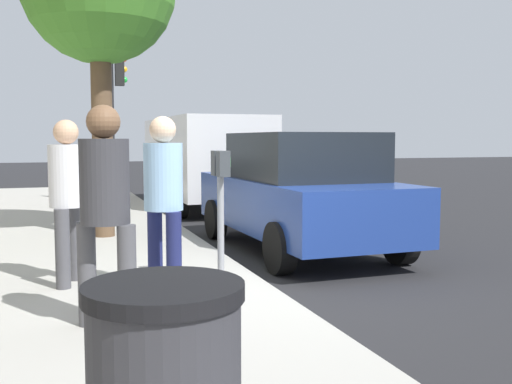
{
  "coord_description": "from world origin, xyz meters",
  "views": [
    {
      "loc": [
        -6.08,
        2.15,
        1.68
      ],
      "look_at": [
        0.42,
        -0.08,
        1.07
      ],
      "focal_mm": 41.91,
      "sensor_mm": 36.0,
      "label": 1
    }
  ],
  "objects_px": {
    "parking_officer": "(67,189)",
    "traffic_signal": "(116,101)",
    "pedestrian_at_meter": "(163,190)",
    "pedestrian_bystander": "(105,197)",
    "parking_meter": "(221,189)",
    "parked_sedan_near": "(299,192)",
    "parked_van_far": "(204,157)"
  },
  "relations": [
    {
      "from": "parked_van_far",
      "to": "traffic_signal",
      "type": "xyz_separation_m",
      "value": [
        0.19,
        2.04,
        1.32
      ]
    },
    {
      "from": "parking_meter",
      "to": "traffic_signal",
      "type": "distance_m",
      "value": 8.56
    },
    {
      "from": "parking_officer",
      "to": "parked_van_far",
      "type": "distance_m",
      "value": 8.34
    },
    {
      "from": "parked_van_far",
      "to": "parking_meter",
      "type": "bearing_deg",
      "value": 167.26
    },
    {
      "from": "pedestrian_at_meter",
      "to": "traffic_signal",
      "type": "bearing_deg",
      "value": 68.36
    },
    {
      "from": "parking_officer",
      "to": "parked_van_far",
      "type": "height_order",
      "value": "parked_van_far"
    },
    {
      "from": "parked_van_far",
      "to": "traffic_signal",
      "type": "height_order",
      "value": "traffic_signal"
    },
    {
      "from": "pedestrian_at_meter",
      "to": "parking_officer",
      "type": "height_order",
      "value": "pedestrian_at_meter"
    },
    {
      "from": "pedestrian_at_meter",
      "to": "parking_officer",
      "type": "xyz_separation_m",
      "value": [
        0.7,
        0.88,
        -0.02
      ]
    },
    {
      "from": "parking_meter",
      "to": "pedestrian_at_meter",
      "type": "relative_size",
      "value": 0.81
    },
    {
      "from": "pedestrian_bystander",
      "to": "parking_meter",
      "type": "bearing_deg",
      "value": -8.74
    },
    {
      "from": "parking_meter",
      "to": "parked_sedan_near",
      "type": "xyz_separation_m",
      "value": [
        2.33,
        -1.87,
        -0.27
      ]
    },
    {
      "from": "parking_meter",
      "to": "pedestrian_bystander",
      "type": "distance_m",
      "value": 1.61
    },
    {
      "from": "pedestrian_at_meter",
      "to": "parking_officer",
      "type": "bearing_deg",
      "value": 122.96
    },
    {
      "from": "parking_meter",
      "to": "traffic_signal",
      "type": "relative_size",
      "value": 0.39
    },
    {
      "from": "parking_meter",
      "to": "parked_sedan_near",
      "type": "height_order",
      "value": "parked_sedan_near"
    },
    {
      "from": "pedestrian_at_meter",
      "to": "traffic_signal",
      "type": "relative_size",
      "value": 0.49
    },
    {
      "from": "parked_sedan_near",
      "to": "parking_meter",
      "type": "bearing_deg",
      "value": 141.27
    },
    {
      "from": "parking_officer",
      "to": "traffic_signal",
      "type": "relative_size",
      "value": 0.48
    },
    {
      "from": "parked_van_far",
      "to": "parking_officer",
      "type": "bearing_deg",
      "value": 156.3
    },
    {
      "from": "pedestrian_bystander",
      "to": "traffic_signal",
      "type": "xyz_separation_m",
      "value": [
        9.47,
        -1.06,
        1.36
      ]
    },
    {
      "from": "pedestrian_at_meter",
      "to": "pedestrian_bystander",
      "type": "relative_size",
      "value": 0.97
    },
    {
      "from": "parking_officer",
      "to": "parked_van_far",
      "type": "bearing_deg",
      "value": 87.54
    },
    {
      "from": "parking_meter",
      "to": "parked_van_far",
      "type": "distance_m",
      "value": 8.46
    },
    {
      "from": "parking_meter",
      "to": "parking_officer",
      "type": "xyz_separation_m",
      "value": [
        0.62,
        1.49,
        -0.0
      ]
    },
    {
      "from": "parking_meter",
      "to": "parking_officer",
      "type": "bearing_deg",
      "value": 67.37
    },
    {
      "from": "parked_sedan_near",
      "to": "parked_van_far",
      "type": "distance_m",
      "value": 5.93
    },
    {
      "from": "pedestrian_bystander",
      "to": "parking_officer",
      "type": "height_order",
      "value": "pedestrian_bystander"
    },
    {
      "from": "parking_meter",
      "to": "pedestrian_at_meter",
      "type": "xyz_separation_m",
      "value": [
        -0.08,
        0.6,
        0.01
      ]
    },
    {
      "from": "parked_sedan_near",
      "to": "traffic_signal",
      "type": "bearing_deg",
      "value": 18.48
    },
    {
      "from": "pedestrian_bystander",
      "to": "parking_officer",
      "type": "distance_m",
      "value": 1.67
    },
    {
      "from": "pedestrian_at_meter",
      "to": "traffic_signal",
      "type": "xyz_separation_m",
      "value": [
        8.52,
        -0.43,
        1.4
      ]
    }
  ]
}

